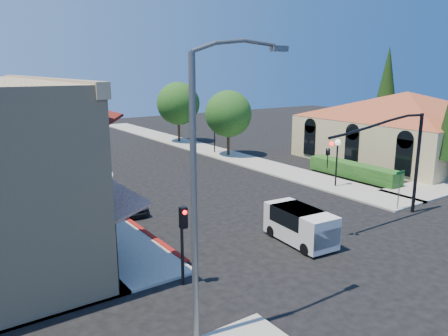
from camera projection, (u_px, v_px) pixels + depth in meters
ground at (344, 251)px, 20.90m from camera, size 120.00×120.00×0.00m
sidewalk_left at (29, 169)px, 37.61m from camera, size 3.50×50.00×0.12m
sidewalk_right at (201, 148)px, 47.36m from camera, size 3.50×50.00×0.12m
curb_red_strip at (141, 231)px, 23.46m from camera, size 0.25×10.00×0.06m
mission_building at (405, 120)px, 41.50m from camera, size 30.12×30.12×6.40m
hedge at (353, 178)px, 34.61m from camera, size 1.40×8.00×1.10m
conifer_far at (387, 88)px, 49.46m from camera, size 3.20×3.20×11.00m
street_tree_a at (228, 114)px, 42.46m from camera, size 4.56×4.56×6.48m
street_tree_b at (178, 104)px, 50.38m from camera, size 4.94×4.94×7.02m
signal_mast_arm at (397, 150)px, 24.44m from camera, size 8.01×0.39×6.00m
secondary_signal at (183, 231)px, 17.05m from camera, size 0.28×0.42×3.32m
cobra_streetlight at (204, 181)px, 13.03m from camera, size 3.60×0.25×9.31m
street_name_sign at (400, 184)px, 26.45m from camera, size 0.80×0.06×2.50m
lamppost_left_near at (109, 186)px, 21.95m from camera, size 0.44×0.44×3.57m
lamppost_left_far at (43, 146)px, 33.15m from camera, size 0.44×0.44×3.57m
lamppost_right_near at (337, 151)px, 31.42m from camera, size 0.44×0.44×3.57m
lamppost_right_far at (214, 127)px, 44.22m from camera, size 0.44×0.44×3.57m
white_van at (301, 224)px, 21.68m from camera, size 2.00×4.04×1.73m
parked_car_a at (131, 204)px, 26.31m from camera, size 1.31×3.16×1.07m
parked_car_b at (93, 180)px, 31.58m from camera, size 1.41×3.91×1.28m
parked_car_c at (83, 174)px, 33.31m from camera, size 1.94×4.35×1.24m
parked_car_d at (67, 153)px, 41.57m from camera, size 2.60×4.87×1.30m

